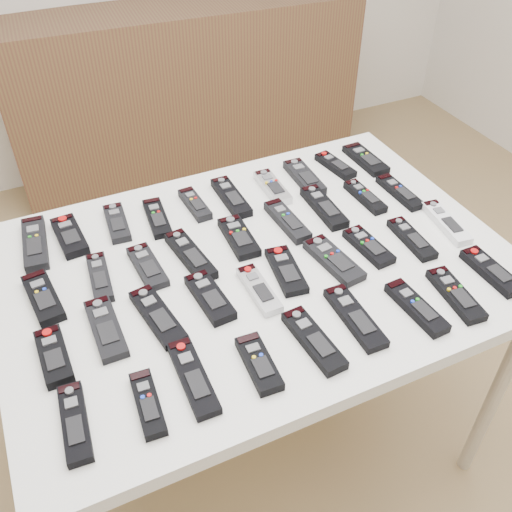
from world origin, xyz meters
name	(u,v)px	position (x,y,z in m)	size (l,w,h in m)	color
ground	(307,445)	(0.00, 0.00, 0.00)	(4.00, 4.00, 0.00)	#96794C
table	(256,279)	(-0.14, 0.11, 0.72)	(1.25, 0.88, 0.78)	white
sideboard	(188,95)	(0.26, 1.78, 0.44)	(1.75, 0.38, 0.88)	#553022
remote_0	(35,243)	(-0.62, 0.40, 0.79)	(0.06, 0.20, 0.02)	black
remote_1	(70,236)	(-0.54, 0.39, 0.79)	(0.06, 0.16, 0.02)	black
remote_2	(117,223)	(-0.41, 0.40, 0.79)	(0.05, 0.16, 0.02)	black
remote_3	(157,218)	(-0.31, 0.37, 0.79)	(0.05, 0.17, 0.02)	black
remote_4	(195,204)	(-0.19, 0.39, 0.79)	(0.04, 0.15, 0.02)	black
remote_5	(231,197)	(-0.09, 0.37, 0.79)	(0.05, 0.19, 0.02)	black
remote_6	(272,187)	(0.04, 0.37, 0.79)	(0.05, 0.16, 0.02)	#B7B7BC
remote_7	(304,177)	(0.15, 0.38, 0.79)	(0.06, 0.18, 0.02)	black
remote_8	(335,165)	(0.27, 0.40, 0.79)	(0.05, 0.15, 0.02)	black
remote_9	(365,159)	(0.37, 0.39, 0.79)	(0.06, 0.18, 0.02)	black
remote_10	(43,298)	(-0.64, 0.19, 0.79)	(0.06, 0.17, 0.02)	black
remote_11	(100,277)	(-0.50, 0.20, 0.79)	(0.05, 0.16, 0.02)	black
remote_12	(148,267)	(-0.39, 0.19, 0.79)	(0.05, 0.16, 0.02)	black
remote_13	(191,256)	(-0.28, 0.18, 0.79)	(0.05, 0.20, 0.02)	black
remote_14	(239,237)	(-0.14, 0.20, 0.79)	(0.06, 0.16, 0.02)	black
remote_15	(287,221)	(0.00, 0.21, 0.79)	(0.05, 0.18, 0.02)	black
remote_16	(324,207)	(0.12, 0.22, 0.79)	(0.05, 0.19, 0.02)	black
remote_17	(365,197)	(0.26, 0.22, 0.79)	(0.04, 0.16, 0.02)	black
remote_18	(400,192)	(0.36, 0.20, 0.79)	(0.05, 0.17, 0.02)	black
remote_19	(54,356)	(-0.64, 0.00, 0.79)	(0.06, 0.15, 0.02)	black
remote_20	(106,328)	(-0.53, 0.03, 0.79)	(0.06, 0.18, 0.02)	black
remote_21	(158,316)	(-0.42, 0.02, 0.79)	(0.06, 0.19, 0.02)	black
remote_22	(210,297)	(-0.29, 0.03, 0.79)	(0.06, 0.16, 0.02)	black
remote_23	(259,290)	(-0.18, 0.00, 0.79)	(0.05, 0.16, 0.02)	#B7B7BC
remote_24	(286,270)	(-0.09, 0.04, 0.79)	(0.06, 0.16, 0.02)	black
remote_25	(334,260)	(0.04, 0.02, 0.79)	(0.06, 0.18, 0.02)	black
remote_26	(369,246)	(0.14, 0.03, 0.79)	(0.05, 0.15, 0.02)	black
remote_27	(412,239)	(0.26, 0.01, 0.79)	(0.05, 0.17, 0.02)	black
remote_28	(446,222)	(0.39, 0.02, 0.79)	(0.05, 0.18, 0.02)	silver
remote_29	(75,423)	(-0.64, -0.17, 0.79)	(0.05, 0.17, 0.02)	black
remote_30	(148,404)	(-0.50, -0.19, 0.79)	(0.04, 0.15, 0.02)	black
remote_31	(193,377)	(-0.40, -0.17, 0.79)	(0.05, 0.20, 0.02)	black
remote_32	(259,363)	(-0.27, -0.19, 0.79)	(0.05, 0.15, 0.02)	black
remote_33	(314,340)	(-0.14, -0.19, 0.79)	(0.05, 0.18, 0.02)	black
remote_34	(355,317)	(-0.02, -0.17, 0.79)	(0.05, 0.20, 0.02)	black
remote_35	(416,307)	(0.12, -0.20, 0.79)	(0.05, 0.17, 0.02)	black
remote_36	(456,295)	(0.23, -0.20, 0.79)	(0.05, 0.17, 0.02)	black
remote_37	(491,271)	(0.36, -0.18, 0.79)	(0.05, 0.17, 0.02)	black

